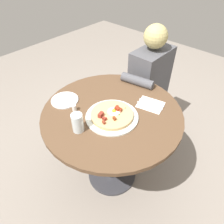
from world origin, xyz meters
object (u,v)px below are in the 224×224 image
(dining_table, at_px, (112,130))
(breakfast_pizza, at_px, (112,115))
(bread_plate, at_px, (65,100))
(salt_shaker, at_px, (74,108))
(fork, at_px, (151,103))
(water_glass, at_px, (78,123))
(person_seated, at_px, (148,92))
(pizza_plate, at_px, (112,117))
(knife, at_px, (150,106))

(dining_table, relative_size, breakfast_pizza, 3.46)
(bread_plate, height_order, salt_shaker, salt_shaker)
(fork, relative_size, salt_shaker, 3.86)
(breakfast_pizza, xyz_separation_m, water_glass, (-0.22, 0.07, 0.04))
(breakfast_pizza, xyz_separation_m, fork, (0.29, -0.11, -0.02))
(person_seated, distance_m, pizza_plate, 0.75)
(fork, height_order, knife, same)
(person_seated, xyz_separation_m, bread_plate, (-0.78, 0.20, 0.26))
(pizza_plate, bearing_deg, fork, -20.33)
(bread_plate, xyz_separation_m, fork, (0.39, -0.47, 0.00))
(bread_plate, distance_m, knife, 0.59)
(breakfast_pizza, height_order, salt_shaker, breakfast_pizza)
(knife, height_order, salt_shaker, salt_shaker)
(breakfast_pizza, xyz_separation_m, salt_shaker, (-0.12, 0.23, -0.00))
(dining_table, xyz_separation_m, pizza_plate, (-0.04, -0.04, 0.19))
(bread_plate, relative_size, fork, 1.06)
(breakfast_pizza, bearing_deg, bread_plate, 104.82)
(breakfast_pizza, bearing_deg, salt_shaker, 117.15)
(pizza_plate, bearing_deg, water_glass, 161.28)
(person_seated, bearing_deg, knife, -146.84)
(salt_shaker, bearing_deg, dining_table, -49.68)
(person_seated, relative_size, water_glass, 9.27)
(fork, bearing_deg, water_glass, 56.34)
(pizza_plate, relative_size, knife, 1.88)
(knife, bearing_deg, salt_shaker, 33.11)
(dining_table, height_order, pizza_plate, pizza_plate)
(dining_table, distance_m, bread_plate, 0.40)
(pizza_plate, relative_size, bread_plate, 1.78)
(water_glass, xyz_separation_m, salt_shaker, (0.10, 0.16, -0.04))
(knife, bearing_deg, dining_table, 39.63)
(salt_shaker, bearing_deg, fork, -39.60)
(breakfast_pizza, distance_m, salt_shaker, 0.26)
(person_seated, bearing_deg, bread_plate, 165.84)
(person_seated, relative_size, pizza_plate, 3.36)
(fork, distance_m, knife, 0.04)
(dining_table, distance_m, person_seated, 0.66)
(dining_table, bearing_deg, salt_shaker, 130.32)
(fork, distance_m, salt_shaker, 0.53)
(pizza_plate, xyz_separation_m, water_glass, (-0.22, 0.07, 0.06))
(pizza_plate, height_order, water_glass, water_glass)
(breakfast_pizza, bearing_deg, pizza_plate, -15.10)
(person_seated, xyz_separation_m, pizza_plate, (-0.68, -0.17, 0.26))
(bread_plate, height_order, knife, bread_plate)
(water_glass, relative_size, salt_shaker, 2.62)
(salt_shaker, bearing_deg, knife, -42.88)
(pizza_plate, bearing_deg, breakfast_pizza, 164.90)
(breakfast_pizza, height_order, knife, breakfast_pizza)
(dining_table, relative_size, knife, 5.20)
(pizza_plate, xyz_separation_m, knife, (0.25, -0.12, 0.00))
(dining_table, bearing_deg, knife, -36.36)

